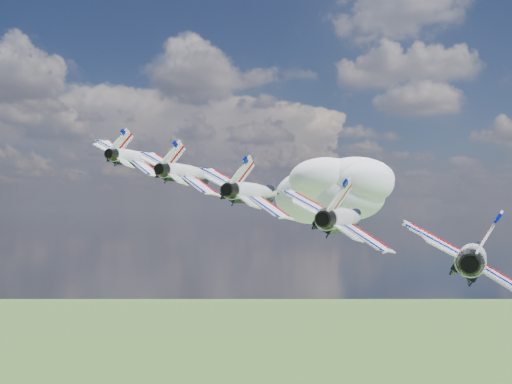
# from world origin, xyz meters

# --- Properties ---
(cloud_far) EXTENTS (68.68, 53.96, 26.98)m
(cloud_far) POSITION_xyz_m (8.59, 240.61, 169.86)
(cloud_far) COLOR white
(jet_0) EXTENTS (15.71, 18.63, 9.57)m
(jet_0) POSITION_xyz_m (-21.83, -3.55, 164.62)
(jet_0) COLOR white
(jet_1) EXTENTS (15.71, 18.63, 9.57)m
(jet_1) POSITION_xyz_m (-12.24, -12.39, 161.82)
(jet_1) COLOR white
(jet_2) EXTENTS (15.71, 18.63, 9.57)m
(jet_2) POSITION_xyz_m (-2.66, -21.23, 159.02)
(jet_2) COLOR white
(jet_3) EXTENTS (15.71, 18.63, 9.57)m
(jet_3) POSITION_xyz_m (6.92, -30.07, 156.22)
(jet_3) COLOR white
(jet_4) EXTENTS (15.71, 18.63, 9.57)m
(jet_4) POSITION_xyz_m (16.50, -38.92, 153.42)
(jet_4) COLOR silver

